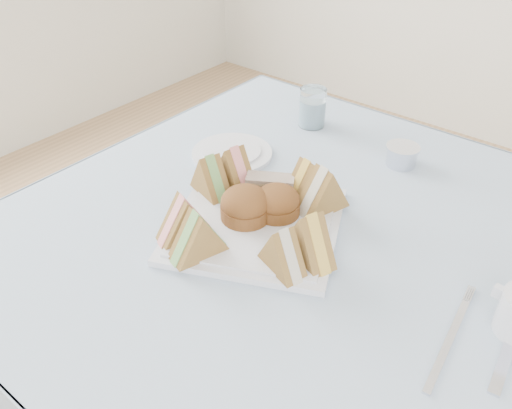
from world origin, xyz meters
The scene contains 19 objects.
table centered at (0.00, 0.00, 0.37)m, with size 0.90×0.90×0.74m, color brown.
tablecloth centered at (0.00, 0.00, 0.74)m, with size 1.02×1.02×0.01m, color #97ACC8.
serving_plate centered at (-0.08, -0.05, 0.75)m, with size 0.29×0.29×0.01m, color silver.
sandwich_fl_a centered at (-0.14, -0.15, 0.80)m, with size 0.09×0.04×0.08m, color brown, non-canonical shape.
sandwich_fl_b centered at (-0.09, -0.17, 0.80)m, with size 0.09×0.04×0.08m, color brown, non-canonical shape.
sandwich_fr_a centered at (0.05, -0.06, 0.80)m, with size 0.10×0.05×0.09m, color brown, non-canonical shape.
sandwich_fr_b centered at (0.03, -0.11, 0.80)m, with size 0.09×0.04×0.08m, color brown, non-canonical shape.
sandwich_bl_a centered at (-0.20, -0.03, 0.80)m, with size 0.09×0.04×0.08m, color brown, non-canonical shape.
sandwich_bl_b centered at (-0.18, 0.02, 0.80)m, with size 0.10×0.04×0.08m, color brown, non-canonical shape.
sandwich_br_a centered at (-0.01, 0.06, 0.80)m, with size 0.10×0.05×0.09m, color brown, non-canonical shape.
sandwich_br_b centered at (-0.06, 0.08, 0.80)m, with size 0.09×0.04×0.08m, color brown, non-canonical shape.
scone_left centered at (-0.10, -0.05, 0.79)m, with size 0.09×0.09×0.06m, color brown.
scone_right centered at (-0.06, -0.01, 0.79)m, with size 0.08×0.08×0.05m, color brown.
pastry_slice centered at (-0.11, 0.03, 0.78)m, with size 0.09×0.04×0.04m, color tan.
side_plate centered at (-0.28, 0.12, 0.75)m, with size 0.17×0.17×0.01m, color silver.
water_glass centered at (-0.22, 0.34, 0.79)m, with size 0.06×0.06×0.09m, color white.
tea_strainer centered at (0.02, 0.31, 0.77)m, with size 0.07×0.07×0.04m, color silver.
knife centered at (0.36, -0.03, 0.75)m, with size 0.02×0.20×0.00m, color silver.
fork centered at (0.30, -0.08, 0.75)m, with size 0.01×0.19×0.00m, color silver.
Camera 1 is at (0.40, -0.64, 1.34)m, focal length 38.00 mm.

